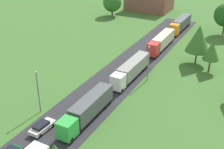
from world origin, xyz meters
The scene contains 13 objects.
road centered at (0.00, 24.50, 0.03)m, with size 10.00×140.00×0.06m, color #2B2B30.
lane_marking_centre centered at (0.00, 23.16, 0.07)m, with size 0.16×122.67×0.01m.
truck_second centered at (2.45, 31.60, 2.15)m, with size 2.56×13.63×3.64m.
truck_third centered at (2.61, 48.39, 2.13)m, with size 2.59×14.08×3.55m.
truck_fourth centered at (2.63, 66.71, 2.14)m, with size 2.52×14.05×3.57m.
truck_fifth centered at (2.64, 83.70, 2.17)m, with size 2.74×13.57×3.63m.
car_third centered at (-2.19, 25.72, 0.83)m, with size 2.06×4.51×1.45m.
lamppost_second centered at (-5.98, 29.82, 4.38)m, with size 0.36×0.36×7.82m.
lamppost_third centered at (5.94, 49.23, 4.28)m, with size 0.36×0.36×7.62m.
tree_maple centered at (16.27, 59.55, 4.82)m, with size 3.65×3.65×6.85m.
tree_pine centered at (12.64, 62.37, 6.06)m, with size 5.52×5.52×9.10m.
tree_lime centered at (-23.08, 88.59, 4.58)m, with size 6.34×6.34×7.76m.
distant_building centered at (-14.71, 102.07, 3.61)m, with size 15.60×11.42×7.21m, color brown.
Camera 1 is at (25.27, -2.84, 29.25)m, focal length 48.30 mm.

